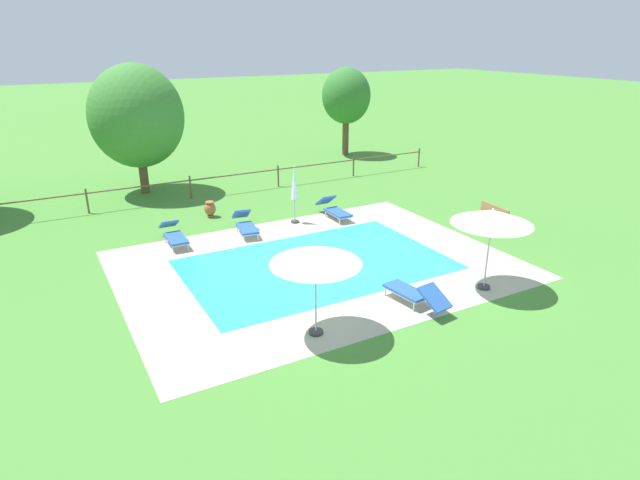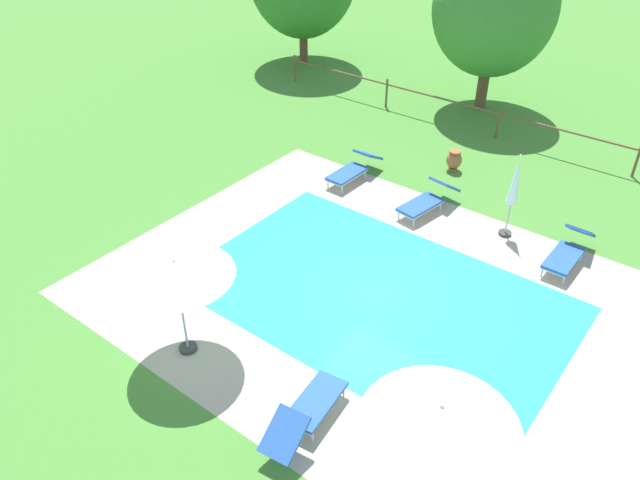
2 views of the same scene
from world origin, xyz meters
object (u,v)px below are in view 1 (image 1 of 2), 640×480
object	(u,v)px
sun_lounger_north_far	(334,209)
patio_umbrella_closed_row_west	(294,187)
tree_west_mid	(346,96)
wooden_bench_lawn_side	(491,216)
patio_umbrella_open_foreground	(492,217)
tree_far_west	(137,116)
patio_umbrella_open_by_bench	(316,258)
sun_lounger_north_end	(174,234)
sun_lounger_north_mid	(414,293)
sun_lounger_north_near_steps	(245,224)
terracotta_urn_near_fence	(210,209)

from	to	relation	value
sun_lounger_north_far	patio_umbrella_closed_row_west	size ratio (longest dim) A/B	0.90
sun_lounger_north_far	tree_west_mid	xyz separation A→B (m)	(6.78, 10.18, 3.13)
sun_lounger_north_far	wooden_bench_lawn_side	distance (m)	6.04
patio_umbrella_open_foreground	tree_far_west	size ratio (longest dim) A/B	0.42
tree_west_mid	patio_umbrella_closed_row_west	bearing A→B (deg)	-130.29
sun_lounger_north_far	patio_umbrella_open_by_bench	bearing A→B (deg)	-123.36
patio_umbrella_closed_row_west	tree_far_west	size ratio (longest dim) A/B	0.39
patio_umbrella_open_foreground	patio_umbrella_open_by_bench	bearing A→B (deg)	178.44
sun_lounger_north_end	patio_umbrella_open_by_bench	distance (m)	8.04
patio_umbrella_open_foreground	sun_lounger_north_mid	bearing A→B (deg)	176.04
patio_umbrella_closed_row_west	sun_lounger_north_mid	bearing A→B (deg)	-91.81
patio_umbrella_open_foreground	tree_west_mid	world-z (taller)	tree_west_mid
sun_lounger_north_mid	sun_lounger_north_near_steps	bearing A→B (deg)	104.26
patio_umbrella_closed_row_west	tree_west_mid	bearing A→B (deg)	49.71
patio_umbrella_open_foreground	patio_umbrella_closed_row_west	bearing A→B (deg)	105.58
patio_umbrella_open_foreground	wooden_bench_lawn_side	bearing A→B (deg)	42.51
sun_lounger_north_mid	patio_umbrella_open_foreground	size ratio (longest dim) A/B	0.87
patio_umbrella_open_foreground	tree_far_west	bearing A→B (deg)	112.91
terracotta_urn_near_fence	tree_far_west	world-z (taller)	tree_far_west
patio_umbrella_open_foreground	sun_lounger_north_far	bearing A→B (deg)	94.15
sun_lounger_north_end	tree_far_west	world-z (taller)	tree_far_west
sun_lounger_north_far	wooden_bench_lawn_side	xyz separation A→B (m)	(4.61, -3.90, 0.10)
sun_lounger_north_near_steps	tree_far_west	distance (m)	8.34
patio_umbrella_open_by_bench	tree_west_mid	world-z (taller)	tree_west_mid
terracotta_urn_near_fence	tree_far_west	xyz separation A→B (m)	(-1.52, 4.94, 3.15)
patio_umbrella_closed_row_west	terracotta_urn_near_fence	world-z (taller)	patio_umbrella_closed_row_west
patio_umbrella_open_by_bench	sun_lounger_north_near_steps	bearing A→B (deg)	81.38
sun_lounger_north_end	tree_west_mid	bearing A→B (deg)	37.06
sun_lounger_north_mid	sun_lounger_north_far	distance (m)	7.69
sun_lounger_north_end	sun_lounger_north_far	bearing A→B (deg)	-2.31
tree_west_mid	sun_lounger_north_near_steps	bearing A→B (deg)	-136.12
sun_lounger_north_far	sun_lounger_north_end	world-z (taller)	sun_lounger_north_far
patio_umbrella_open_by_bench	sun_lounger_north_far	bearing A→B (deg)	56.64
patio_umbrella_closed_row_west	terracotta_urn_near_fence	distance (m)	3.68
tree_west_mid	sun_lounger_north_mid	bearing A→B (deg)	-116.16
patio_umbrella_open_foreground	patio_umbrella_open_by_bench	xyz separation A→B (m)	(-5.47, 0.15, -0.15)
sun_lounger_north_far	sun_lounger_north_end	bearing A→B (deg)	177.69
patio_umbrella_open_by_bench	tree_far_west	size ratio (longest dim) A/B	0.39
patio_umbrella_closed_row_west	tree_far_west	xyz separation A→B (m)	(-4.19, 7.23, 2.05)
sun_lounger_north_end	tree_far_west	size ratio (longest dim) A/B	0.36
sun_lounger_north_end	tree_far_west	distance (m)	7.89
patio_umbrella_open_foreground	tree_far_west	distance (m)	16.44
sun_lounger_north_mid	tree_west_mid	world-z (taller)	tree_west_mid
wooden_bench_lawn_side	tree_west_mid	bearing A→B (deg)	81.25
patio_umbrella_open_foreground	tree_west_mid	size ratio (longest dim) A/B	0.47
patio_umbrella_open_by_bench	terracotta_urn_near_fence	world-z (taller)	patio_umbrella_open_by_bench
sun_lounger_north_mid	sun_lounger_north_far	xyz separation A→B (m)	(1.88, 7.45, 0.01)
patio_umbrella_closed_row_west	tree_far_west	bearing A→B (deg)	120.08
tree_west_mid	sun_lounger_north_far	bearing A→B (deg)	-123.65
patio_umbrella_closed_row_west	sun_lounger_north_end	bearing A→B (deg)	179.93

